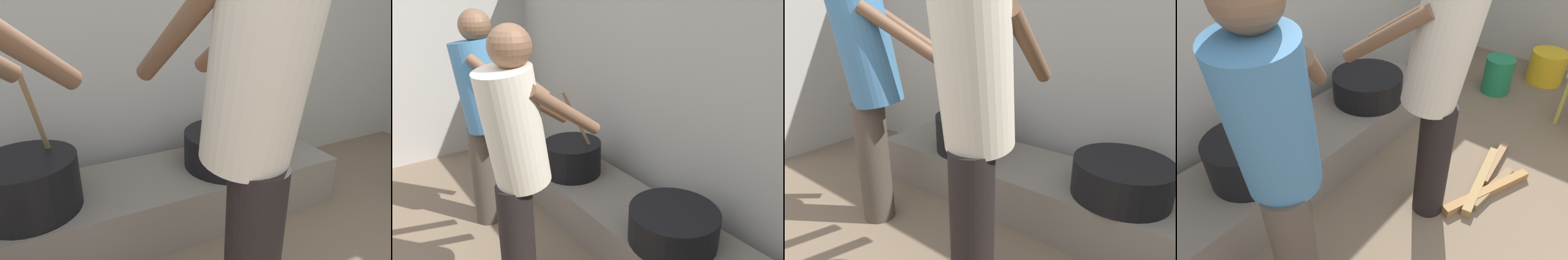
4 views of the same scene
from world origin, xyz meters
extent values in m
cube|color=#ADA8A0|center=(0.00, 2.32, 1.11)|extent=(5.42, 0.20, 2.22)
cube|color=slate|center=(-0.26, 1.80, 0.16)|extent=(2.48, 0.60, 0.33)
cylinder|color=black|center=(-0.82, 1.76, 0.46)|extent=(0.47, 0.47, 0.27)
cylinder|color=#937047|center=(-0.74, 1.76, 0.80)|extent=(0.10, 0.25, 0.51)
cylinder|color=black|center=(0.29, 1.76, 0.43)|extent=(0.55, 0.55, 0.21)
cylinder|color=beige|center=(-0.12, 0.95, 1.11)|extent=(0.36, 0.43, 0.68)
cylinder|color=brown|center=(-0.03, 1.21, 1.18)|extent=(0.15, 0.49, 0.37)
cylinder|color=brown|center=(-0.29, 1.16, 1.18)|extent=(0.15, 0.49, 0.37)
cylinder|color=brown|center=(-0.76, 1.17, 1.19)|extent=(0.41, 0.38, 0.37)
camera|label=1|loc=(-0.70, 0.17, 1.28)|focal=30.12mm
camera|label=2|loc=(1.61, 0.20, 1.82)|focal=35.25mm
camera|label=3|loc=(0.69, -0.07, 1.35)|focal=31.15mm
camera|label=4|loc=(-1.60, 0.20, 1.84)|focal=32.86mm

